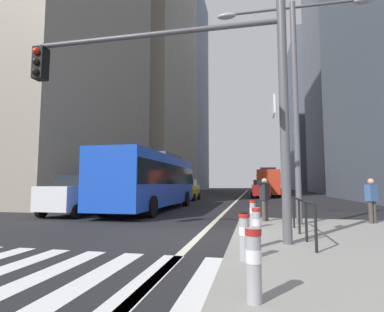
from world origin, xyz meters
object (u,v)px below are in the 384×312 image
at_px(sedan_white_oncoming, 79,195).
at_px(traffic_signal_gantry, 187,82).
at_px(car_receding_far, 273,187).
at_px(city_bus_blue_oncoming, 153,179).
at_px(city_bus_red_receding, 268,181).
at_px(pedestrian_far, 372,199).
at_px(car_receding_near, 260,189).
at_px(bollard_left, 244,234).
at_px(bollard_right, 256,225).
at_px(bollard_front, 254,261).
at_px(pedestrian_waiting, 265,197).
at_px(car_oncoming_mid, 187,190).
at_px(city_bus_red_distant, 265,182).
at_px(street_lamp_post, 295,78).
at_px(bollard_back, 253,212).

distance_m(sedan_white_oncoming, traffic_signal_gantry, 9.74).
bearing_deg(car_receding_far, city_bus_blue_oncoming, -106.12).
distance_m(city_bus_red_receding, pedestrian_far, 27.01).
xyz_separation_m(car_receding_near, bollard_left, (-0.84, -27.08, -0.37)).
bearing_deg(bollard_right, city_bus_blue_oncoming, 120.83).
relative_size(traffic_signal_gantry, bollard_front, 8.26).
bearing_deg(city_bus_red_receding, car_receding_far, 82.39).
xyz_separation_m(bollard_front, pedestrian_waiting, (0.40, 7.88, 0.40)).
relative_size(city_bus_blue_oncoming, car_receding_near, 2.73).
distance_m(car_oncoming_mid, pedestrian_waiting, 17.24).
bearing_deg(car_receding_far, city_bus_red_distant, 92.62).
distance_m(car_oncoming_mid, car_receding_near, 8.60).
height_order(car_oncoming_mid, car_receding_far, same).
xyz_separation_m(city_bus_red_distant, pedestrian_far, (2.03, -47.80, -0.83)).
bearing_deg(city_bus_red_distant, pedestrian_waiting, -91.97).
distance_m(bollard_front, pedestrian_far, 8.99).
bearing_deg(bollard_front, sedan_white_oncoming, 131.10).
bearing_deg(bollard_right, street_lamp_post, 70.16).
relative_size(traffic_signal_gantry, bollard_back, 8.19).
xyz_separation_m(car_oncoming_mid, bollard_back, (6.15, -17.77, -0.36)).
relative_size(traffic_signal_gantry, bollard_right, 8.27).
height_order(bollard_right, bollard_back, bollard_back).
height_order(traffic_signal_gantry, street_lamp_post, street_lamp_post).
distance_m(sedan_white_oncoming, car_oncoming_mid, 14.25).
height_order(city_bus_blue_oncoming, pedestrian_waiting, city_bus_blue_oncoming).
bearing_deg(street_lamp_post, bollard_left, -107.88).
relative_size(city_bus_red_receding, city_bus_red_distant, 0.93).
bearing_deg(traffic_signal_gantry, street_lamp_post, 48.36).
bearing_deg(city_bus_blue_oncoming, bollard_left, -62.90).
bearing_deg(car_oncoming_mid, car_receding_near, 37.20).
bearing_deg(bollard_front, car_receding_far, 86.38).
bearing_deg(street_lamp_post, bollard_front, -101.92).
distance_m(city_bus_blue_oncoming, bollard_back, 9.03).
distance_m(bollard_right, bollard_back, 2.93).
distance_m(city_bus_red_distant, pedestrian_far, 47.85).
relative_size(car_receding_near, bollard_back, 4.73).
xyz_separation_m(car_receding_far, pedestrian_far, (1.41, -34.18, 0.02)).
xyz_separation_m(bollard_back, pedestrian_waiting, (0.45, 1.84, 0.40)).
relative_size(city_bus_blue_oncoming, pedestrian_waiting, 7.00).
bearing_deg(pedestrian_far, car_receding_far, 92.36).
height_order(car_receding_near, car_receding_far, same).
xyz_separation_m(city_bus_red_distant, bollard_right, (-1.99, -52.68, -1.21)).
xyz_separation_m(city_bus_red_receding, city_bus_red_distant, (0.35, 20.90, 0.00)).
height_order(sedan_white_oncoming, street_lamp_post, street_lamp_post).
bearing_deg(car_receding_far, pedestrian_waiting, -93.78).
bearing_deg(car_oncoming_mid, city_bus_blue_oncoming, -87.89).
distance_m(car_receding_far, traffic_signal_gantry, 38.93).
bearing_deg(street_lamp_post, bollard_right, -109.84).
relative_size(city_bus_red_receding, bollard_left, 12.87).
bearing_deg(bollard_front, city_bus_blue_oncoming, 114.16).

